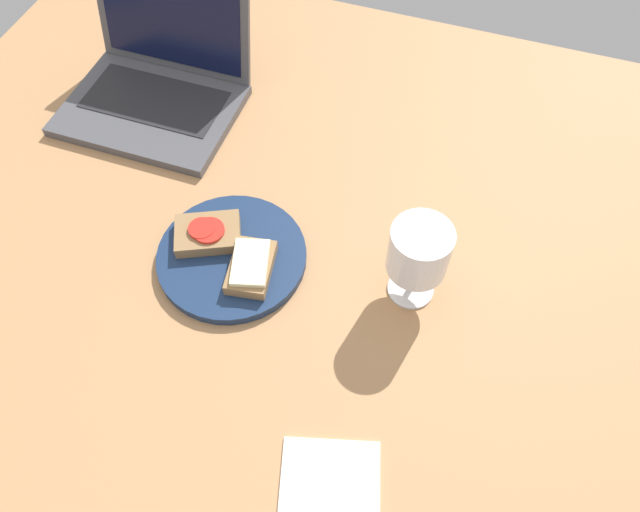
% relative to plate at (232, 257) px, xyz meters
% --- Properties ---
extents(wooden_table, '(1.40, 1.40, 0.03)m').
position_rel_plate_xyz_m(wooden_table, '(0.04, -0.02, -0.02)').
color(wooden_table, '#B27F51').
rests_on(wooden_table, ground).
extents(plate, '(0.23, 0.23, 0.02)m').
position_rel_plate_xyz_m(plate, '(0.00, 0.00, 0.00)').
color(plate, navy).
rests_on(plate, wooden_table).
extents(sandwich_with_cheese, '(0.08, 0.10, 0.03)m').
position_rel_plate_xyz_m(sandwich_with_cheese, '(0.05, -0.02, 0.02)').
color(sandwich_with_cheese, '#937047').
rests_on(sandwich_with_cheese, plate).
extents(sandwich_with_tomato, '(0.12, 0.11, 0.03)m').
position_rel_plate_xyz_m(sandwich_with_tomato, '(-0.05, 0.02, 0.02)').
color(sandwich_with_tomato, '#937047').
rests_on(sandwich_with_tomato, plate).
extents(wine_glass, '(0.09, 0.09, 0.14)m').
position_rel_plate_xyz_m(wine_glass, '(0.27, 0.04, 0.09)').
color(wine_glass, white).
rests_on(wine_glass, wooden_table).
extents(laptop, '(0.31, 0.27, 0.21)m').
position_rel_plate_xyz_m(laptop, '(-0.27, 0.29, 0.03)').
color(laptop, '#4C4C51').
rests_on(laptop, wooden_table).
extents(napkin, '(0.15, 0.15, 0.00)m').
position_rel_plate_xyz_m(napkin, '(0.25, -0.28, -0.01)').
color(napkin, white).
rests_on(napkin, wooden_table).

